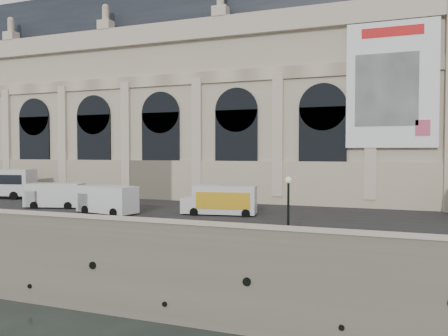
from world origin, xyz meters
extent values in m
plane|color=black|center=(0.00, 0.00, 0.00)|extent=(260.00, 260.00, 0.00)
cube|color=#776E5C|center=(0.00, 35.00, 3.00)|extent=(160.00, 70.00, 6.00)
cube|color=#2D2D2D|center=(0.00, 14.00, 6.03)|extent=(160.00, 24.00, 0.06)
cube|color=#776E5C|center=(0.00, 0.60, 6.55)|extent=(160.00, 1.20, 1.10)
cube|color=beige|center=(0.00, 0.60, 7.15)|extent=(160.00, 1.40, 0.12)
cube|color=#BAAA8F|center=(-6.00, 31.00, 17.00)|extent=(68.00, 18.00, 22.00)
cube|color=beige|center=(-6.00, 21.85, 8.50)|extent=(68.60, 0.40, 5.00)
cube|color=beige|center=(-6.00, 21.70, 26.80)|extent=(69.00, 0.80, 2.40)
cube|color=beige|center=(-6.00, 21.85, 21.00)|extent=(68.00, 0.30, 1.40)
cube|color=#23292F|center=(-6.00, 31.00, 31.00)|extent=(64.00, 15.00, 6.00)
cube|color=beige|center=(-29.00, 21.75, 14.00)|extent=(1.20, 0.50, 14.00)
cube|color=black|center=(-24.00, 21.82, 12.50)|extent=(5.20, 0.25, 9.00)
cylinder|color=black|center=(-24.00, 21.82, 17.00)|extent=(5.20, 0.25, 5.20)
cube|color=beige|center=(-19.00, 21.75, 14.00)|extent=(1.20, 0.50, 14.00)
cube|color=black|center=(-14.00, 21.82, 12.50)|extent=(5.20, 0.25, 9.00)
cylinder|color=black|center=(-14.00, 21.82, 17.00)|extent=(5.20, 0.25, 5.20)
cube|color=beige|center=(-9.00, 21.75, 14.00)|extent=(1.20, 0.50, 14.00)
cube|color=black|center=(-4.00, 21.82, 12.50)|extent=(5.20, 0.25, 9.00)
cylinder|color=black|center=(-4.00, 21.82, 17.00)|extent=(5.20, 0.25, 5.20)
cube|color=beige|center=(1.00, 21.75, 14.00)|extent=(1.20, 0.50, 14.00)
cube|color=black|center=(6.00, 21.82, 12.50)|extent=(5.20, 0.25, 9.00)
cylinder|color=black|center=(6.00, 21.82, 17.00)|extent=(5.20, 0.25, 5.20)
cube|color=beige|center=(11.00, 21.75, 14.00)|extent=(1.20, 0.50, 14.00)
cube|color=black|center=(16.00, 21.82, 12.50)|extent=(5.20, 0.25, 9.00)
cylinder|color=black|center=(16.00, 21.82, 17.00)|extent=(5.20, 0.25, 5.20)
cube|color=beige|center=(21.00, 21.75, 14.00)|extent=(1.20, 0.50, 14.00)
cube|color=white|center=(23.00, 21.55, 19.00)|extent=(9.00, 0.35, 13.00)
cube|color=red|center=(23.00, 21.35, 24.40)|extent=(6.00, 0.06, 1.00)
cube|color=gray|center=(22.50, 21.35, 18.50)|extent=(6.20, 0.06, 7.50)
cube|color=#C04361|center=(26.00, 21.35, 14.50)|extent=(1.40, 0.06, 1.60)
cylinder|color=black|center=(-21.39, 15.46, 6.54)|extent=(1.12, 0.56, 1.08)
cylinder|color=black|center=(-22.00, 18.09, 6.54)|extent=(1.12, 0.56, 1.08)
cube|color=silver|center=(-10.87, 10.91, 7.45)|extent=(6.17, 3.71, 2.46)
cube|color=silver|center=(-13.10, 10.29, 7.07)|extent=(2.16, 2.60, 1.71)
cube|color=black|center=(-13.68, 10.13, 7.66)|extent=(0.57, 1.87, 0.86)
cylinder|color=black|center=(-12.35, 9.33, 6.41)|extent=(0.86, 0.48, 0.81)
cylinder|color=black|center=(-12.96, 11.49, 6.41)|extent=(0.86, 0.48, 0.81)
cylinder|color=black|center=(-8.79, 10.32, 6.41)|extent=(0.86, 0.48, 0.81)
cylinder|color=black|center=(-9.39, 12.48, 6.41)|extent=(0.86, 0.48, 0.81)
cube|color=silver|center=(-2.79, 8.84, 7.49)|extent=(6.31, 3.46, 2.54)
cube|color=silver|center=(-5.13, 9.31, 7.11)|extent=(2.10, 2.61, 1.77)
cube|color=black|center=(-5.73, 9.44, 7.71)|extent=(0.45, 1.96, 0.88)
cylinder|color=black|center=(-4.89, 8.08, 6.42)|extent=(0.88, 0.44, 0.84)
cylinder|color=black|center=(-4.43, 10.36, 6.42)|extent=(0.88, 0.44, 0.84)
cylinder|color=black|center=(-1.14, 7.33, 6.42)|extent=(0.88, 0.44, 0.84)
cylinder|color=black|center=(-0.68, 9.60, 6.42)|extent=(0.88, 0.44, 0.84)
cube|color=silver|center=(8.13, 12.06, 7.53)|extent=(6.20, 3.15, 2.66)
cube|color=gold|center=(8.31, 10.91, 7.53)|extent=(5.08, 0.85, 1.58)
cube|color=red|center=(8.31, 10.91, 7.53)|extent=(2.93, 0.50, 0.59)
cube|color=silver|center=(4.81, 11.54, 6.94)|extent=(1.89, 2.39, 1.48)
cylinder|color=black|center=(5.57, 10.51, 6.39)|extent=(0.82, 0.39, 0.79)
cylinder|color=black|center=(5.22, 12.75, 6.39)|extent=(0.82, 0.39, 0.79)
cylinder|color=black|center=(10.45, 11.27, 6.39)|extent=(0.82, 0.39, 0.79)
cylinder|color=black|center=(10.10, 13.52, 6.39)|extent=(0.82, 0.39, 0.79)
cylinder|color=black|center=(16.26, 2.14, 6.20)|extent=(0.45, 0.45, 0.41)
cylinder|color=black|center=(16.26, 2.14, 8.03)|extent=(0.16, 0.16, 4.06)
sphere|color=beige|center=(16.26, 2.14, 10.16)|extent=(0.45, 0.45, 0.45)
camera|label=1|loc=(22.19, -26.95, 12.04)|focal=35.00mm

